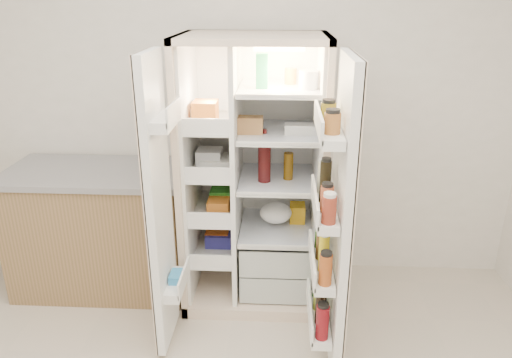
{
  "coord_description": "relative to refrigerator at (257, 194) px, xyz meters",
  "views": [
    {
      "loc": [
        0.3,
        -1.39,
        2.03
      ],
      "look_at": [
        0.16,
        1.25,
        1.01
      ],
      "focal_mm": 34.0,
      "sensor_mm": 36.0,
      "label": 1
    }
  ],
  "objects": [
    {
      "name": "fridge_door",
      "position": [
        0.46,
        -0.7,
        0.13
      ],
      "size": [
        0.17,
        0.58,
        1.72
      ],
      "color": "white",
      "rests_on": "floor"
    },
    {
      "name": "freezer_door",
      "position": [
        -0.51,
        -0.6,
        0.15
      ],
      "size": [
        0.15,
        0.4,
        1.72
      ],
      "color": "white",
      "rests_on": "floor"
    },
    {
      "name": "kitchen_counter",
      "position": [
        -1.11,
        -0.01,
        -0.29
      ],
      "size": [
        1.24,
        0.66,
        0.9
      ],
      "color": "#8F6B47",
      "rests_on": "floor"
    },
    {
      "name": "wall_back",
      "position": [
        -0.14,
        0.35,
        0.61
      ],
      "size": [
        4.0,
        0.02,
        2.7
      ],
      "primitive_type": "cube",
      "color": "white",
      "rests_on": "floor"
    },
    {
      "name": "refrigerator",
      "position": [
        0.0,
        0.0,
        0.0
      ],
      "size": [
        0.92,
        0.7,
        1.8
      ],
      "color": "beige",
      "rests_on": "floor"
    }
  ]
}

